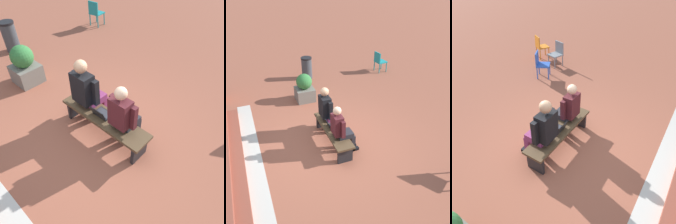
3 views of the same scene
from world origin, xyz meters
The scene contains 9 objects.
ground_plane centered at (0.00, 0.00, 0.00)m, with size 60.00×60.00×0.00m, color brown.
concrete_strip centered at (-0.01, 1.85, 0.00)m, with size 5.78×0.40×0.01m, color #B7B2A8.
bench centered at (-0.01, -0.18, 0.35)m, with size 1.80×0.44×0.45m.
person_student centered at (-0.41, -0.24, 0.70)m, with size 0.52×0.66×1.31m.
person_adult centered at (0.45, -0.25, 0.74)m, with size 0.58×0.73×1.41m.
laptop centered at (0.04, -0.17, 0.50)m, with size 0.32×0.29×0.21m.
plastic_chair_near_bench_right centered at (3.85, -3.72, 0.48)m, with size 0.46×0.46×0.84m.
planter centered at (2.55, -0.15, 0.44)m, with size 0.60×0.60×0.94m.
litter_bin centered at (4.29, -0.73, 0.43)m, with size 0.42×0.42×0.86m.
Camera 1 is at (-1.97, 1.75, 3.14)m, focal length 35.00 mm.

